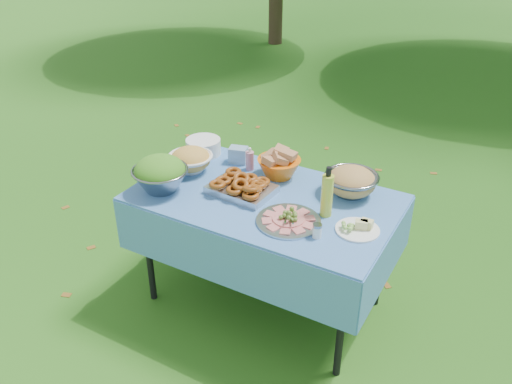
% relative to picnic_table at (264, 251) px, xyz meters
% --- Properties ---
extents(ground, '(80.00, 80.00, 0.00)m').
position_rel_picnic_table_xyz_m(ground, '(0.00, 0.00, -0.38)').
color(ground, black).
rests_on(ground, ground).
extents(picnic_table, '(1.46, 0.86, 0.76)m').
position_rel_picnic_table_xyz_m(picnic_table, '(0.00, 0.00, 0.00)').
color(picnic_table, '#84CFFF').
rests_on(picnic_table, ground).
extents(salad_bowl, '(0.36, 0.36, 0.21)m').
position_rel_picnic_table_xyz_m(salad_bowl, '(-0.55, -0.22, 0.48)').
color(salad_bowl, gray).
rests_on(salad_bowl, picnic_table).
extents(pasta_bowl_white, '(0.34, 0.34, 0.15)m').
position_rel_picnic_table_xyz_m(pasta_bowl_white, '(-0.54, 0.06, 0.45)').
color(pasta_bowl_white, white).
rests_on(pasta_bowl_white, picnic_table).
extents(plate_stack, '(0.30, 0.30, 0.10)m').
position_rel_picnic_table_xyz_m(plate_stack, '(-0.61, 0.29, 0.43)').
color(plate_stack, white).
rests_on(plate_stack, picnic_table).
extents(wipes_box, '(0.13, 0.11, 0.10)m').
position_rel_picnic_table_xyz_m(wipes_box, '(-0.35, 0.29, 0.43)').
color(wipes_box, '#81A7C8').
rests_on(wipes_box, picnic_table).
extents(sanitizer_bottle, '(0.06, 0.06, 0.14)m').
position_rel_picnic_table_xyz_m(sanitizer_bottle, '(-0.24, 0.24, 0.45)').
color(sanitizer_bottle, '#CA7A91').
rests_on(sanitizer_bottle, picnic_table).
extents(bread_bowl, '(0.28, 0.28, 0.17)m').
position_rel_picnic_table_xyz_m(bread_bowl, '(-0.04, 0.25, 0.47)').
color(bread_bowl, orange).
rests_on(bread_bowl, picnic_table).
extents(pasta_bowl_steel, '(0.33, 0.33, 0.16)m').
position_rel_picnic_table_xyz_m(pasta_bowl_steel, '(0.40, 0.27, 0.46)').
color(pasta_bowl_steel, gray).
rests_on(pasta_bowl_steel, picnic_table).
extents(fried_tray, '(0.37, 0.27, 0.08)m').
position_rel_picnic_table_xyz_m(fried_tray, '(-0.14, -0.02, 0.42)').
color(fried_tray, '#BCBBC1').
rests_on(fried_tray, picnic_table).
extents(charcuterie_platter, '(0.41, 0.41, 0.08)m').
position_rel_picnic_table_xyz_m(charcuterie_platter, '(0.23, -0.17, 0.42)').
color(charcuterie_platter, '#B5B7BC').
rests_on(charcuterie_platter, picnic_table).
extents(oil_bottle, '(0.08, 0.08, 0.28)m').
position_rel_picnic_table_xyz_m(oil_bottle, '(0.37, -0.01, 0.52)').
color(oil_bottle, '#BCCC37').
rests_on(oil_bottle, picnic_table).
extents(cheese_plate, '(0.25, 0.25, 0.06)m').
position_rel_picnic_table_xyz_m(cheese_plate, '(0.57, -0.07, 0.41)').
color(cheese_plate, white).
rests_on(cheese_plate, picnic_table).
extents(shaker, '(0.06, 0.06, 0.08)m').
position_rel_picnic_table_xyz_m(shaker, '(0.42, -0.22, 0.42)').
color(shaker, white).
rests_on(shaker, picnic_table).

